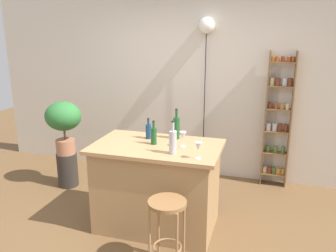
# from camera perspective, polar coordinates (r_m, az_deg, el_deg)

# --- Properties ---
(ground) EXTENTS (12.00, 12.00, 0.00)m
(ground) POSITION_cam_1_polar(r_m,az_deg,el_deg) (3.82, -3.24, -18.30)
(ground) COLOR brown
(back_wall) EXTENTS (6.40, 0.10, 2.80)m
(back_wall) POSITION_cam_1_polar(r_m,az_deg,el_deg) (5.11, 3.99, 7.27)
(back_wall) COLOR beige
(back_wall) RESTS_ON ground
(kitchen_counter) EXTENTS (1.37, 0.84, 0.96)m
(kitchen_counter) POSITION_cam_1_polar(r_m,az_deg,el_deg) (3.83, -1.81, -9.91)
(kitchen_counter) COLOR #A87F51
(kitchen_counter) RESTS_ON ground
(bar_stool) EXTENTS (0.35, 0.35, 0.68)m
(bar_stool) POSITION_cam_1_polar(r_m,az_deg,el_deg) (3.17, -0.12, -15.14)
(bar_stool) COLOR #997047
(bar_stool) RESTS_ON ground
(spice_shelf) EXTENTS (0.35, 0.15, 1.89)m
(spice_shelf) POSITION_cam_1_polar(r_m,az_deg,el_deg) (4.93, 17.80, 0.89)
(spice_shelf) COLOR brown
(spice_shelf) RESTS_ON ground
(plant_stool) EXTENTS (0.28, 0.28, 0.48)m
(plant_stool) POSITION_cam_1_polar(r_m,az_deg,el_deg) (5.09, -16.37, -6.94)
(plant_stool) COLOR #2D2823
(plant_stool) RESTS_ON ground
(potted_plant) EXTENTS (0.50, 0.45, 0.74)m
(potted_plant) POSITION_cam_1_polar(r_m,az_deg,el_deg) (4.87, -17.00, 0.92)
(potted_plant) COLOR #A86B4C
(potted_plant) RESTS_ON plant_stool
(bottle_sauce_amber) EXTENTS (0.06, 0.06, 0.26)m
(bottle_sauce_amber) POSITION_cam_1_polar(r_m,az_deg,el_deg) (3.65, -2.39, -1.58)
(bottle_sauce_amber) COLOR #194C23
(bottle_sauce_amber) RESTS_ON kitchen_counter
(bottle_olive_oil) EXTENTS (0.07, 0.07, 0.34)m
(bottle_olive_oil) POSITION_cam_1_polar(r_m,az_deg,el_deg) (3.83, 1.41, -0.23)
(bottle_olive_oil) COLOR #194C23
(bottle_olive_oil) RESTS_ON kitchen_counter
(bottle_wine_red) EXTENTS (0.08, 0.08, 0.33)m
(bottle_wine_red) POSITION_cam_1_polar(r_m,az_deg,el_deg) (3.36, 0.80, -2.58)
(bottle_wine_red) COLOR #B2B2B7
(bottle_wine_red) RESTS_ON kitchen_counter
(bottle_vinegar) EXTENTS (0.06, 0.06, 0.24)m
(bottle_vinegar) POSITION_cam_1_polar(r_m,az_deg,el_deg) (3.85, -3.27, -0.82)
(bottle_vinegar) COLOR navy
(bottle_vinegar) RESTS_ON kitchen_counter
(wine_glass_left) EXTENTS (0.07, 0.07, 0.16)m
(wine_glass_left) POSITION_cam_1_polar(r_m,az_deg,el_deg) (3.24, 5.07, -3.50)
(wine_glass_left) COLOR silver
(wine_glass_left) RESTS_ON kitchen_counter
(wine_glass_center) EXTENTS (0.07, 0.07, 0.16)m
(wine_glass_center) POSITION_cam_1_polar(r_m,az_deg,el_deg) (3.56, 2.49, -1.68)
(wine_glass_center) COLOR silver
(wine_glass_center) RESTS_ON kitchen_counter
(pendant_globe_light) EXTENTS (0.22, 0.22, 2.32)m
(pendant_globe_light) POSITION_cam_1_polar(r_m,az_deg,el_deg) (4.90, 6.43, 15.97)
(pendant_globe_light) COLOR black
(pendant_globe_light) RESTS_ON ground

